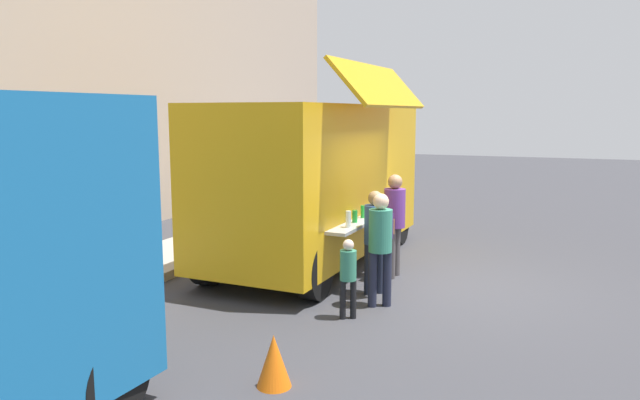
% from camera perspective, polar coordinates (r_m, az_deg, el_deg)
% --- Properties ---
extents(ground_plane, '(60.00, 60.00, 0.00)m').
position_cam_1_polar(ground_plane, '(9.90, 12.13, -8.10)').
color(ground_plane, '#38383D').
extents(curb_strip, '(28.00, 1.60, 0.15)m').
position_cam_1_polar(curb_strip, '(9.49, -25.12, -8.98)').
color(curb_strip, '#9E998E').
rests_on(curb_strip, ground).
extents(food_truck_main, '(5.71, 3.00, 3.58)m').
position_cam_1_polar(food_truck_main, '(10.98, -0.27, 2.19)').
color(food_truck_main, gold).
rests_on(food_truck_main, ground).
extents(traffic_cone_orange, '(0.36, 0.36, 0.55)m').
position_cam_1_polar(traffic_cone_orange, '(6.29, -4.45, -15.13)').
color(traffic_cone_orange, orange).
rests_on(traffic_cone_orange, ground).
extents(trash_bin, '(0.60, 0.60, 0.96)m').
position_cam_1_polar(trash_bin, '(15.42, -3.02, -0.18)').
color(trash_bin, '#2E6238').
rests_on(trash_bin, ground).
extents(customer_front_ordering, '(0.58, 0.36, 1.76)m').
position_cam_1_polar(customer_front_ordering, '(10.06, 7.13, -1.62)').
color(customer_front_ordering, '#494445').
rests_on(customer_front_ordering, ground).
extents(customer_mid_with_backpack, '(0.50, 0.49, 1.61)m').
position_cam_1_polar(customer_mid_with_backpack, '(9.08, 5.40, -3.05)').
color(customer_mid_with_backpack, '#1F2539').
rests_on(customer_mid_with_backpack, ground).
extents(customer_rear_waiting, '(0.34, 0.34, 1.65)m').
position_cam_1_polar(customer_rear_waiting, '(8.52, 5.81, -3.81)').
color(customer_rear_waiting, '#1F2336').
rests_on(customer_rear_waiting, ground).
extents(child_near_queue, '(0.22, 0.22, 1.10)m').
position_cam_1_polar(child_near_queue, '(8.06, 2.72, -6.88)').
color(child_near_queue, black).
rests_on(child_near_queue, ground).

